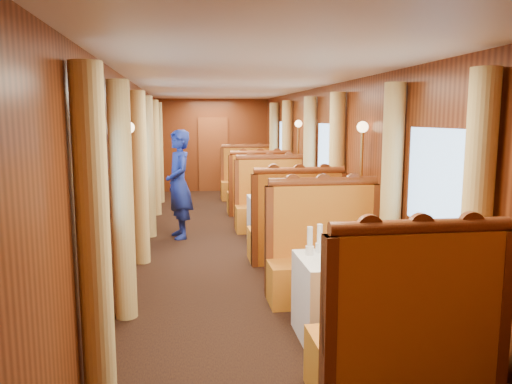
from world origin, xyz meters
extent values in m
cube|color=brown|center=(0.00, 5.97, 1.00)|extent=(0.80, 0.04, 2.00)
cube|color=white|center=(0.75, -3.50, 0.38)|extent=(1.05, 0.72, 0.75)
cube|color=#B44814|center=(0.75, -4.45, 0.23)|extent=(1.30, 0.55, 0.45)
cube|color=#B44814|center=(0.75, -4.67, 0.85)|extent=(1.30, 0.12, 0.80)
cylinder|color=brown|center=(0.75, -4.67, 1.29)|extent=(1.23, 0.10, 0.10)
cube|color=#B44814|center=(0.75, -2.55, 0.23)|extent=(1.30, 0.55, 0.45)
cube|color=#B44814|center=(0.75, -2.33, 0.85)|extent=(1.30, 0.12, 0.80)
cylinder|color=brown|center=(0.75, -2.33, 1.29)|extent=(1.23, 0.10, 0.10)
cube|color=white|center=(0.75, 0.00, 0.38)|extent=(1.05, 0.72, 0.75)
cube|color=#B44814|center=(0.75, -0.95, 0.23)|extent=(1.30, 0.55, 0.45)
cube|color=#B44814|center=(0.75, -1.17, 0.85)|extent=(1.30, 0.12, 0.80)
cylinder|color=brown|center=(0.75, -1.17, 1.29)|extent=(1.23, 0.10, 0.10)
cube|color=#B44814|center=(0.75, 0.95, 0.23)|extent=(1.30, 0.55, 0.45)
cube|color=#B44814|center=(0.75, 1.17, 0.85)|extent=(1.30, 0.12, 0.80)
cylinder|color=brown|center=(0.75, 1.17, 1.29)|extent=(1.23, 0.10, 0.10)
cube|color=white|center=(0.75, 3.50, 0.38)|extent=(1.05, 0.72, 0.75)
cube|color=#B44814|center=(0.75, 2.55, 0.23)|extent=(1.30, 0.55, 0.45)
cube|color=#B44814|center=(0.75, 2.33, 0.85)|extent=(1.30, 0.12, 0.80)
cylinder|color=brown|center=(0.75, 2.33, 1.29)|extent=(1.23, 0.10, 0.10)
cube|color=#B44814|center=(0.75, 4.45, 0.23)|extent=(1.30, 0.55, 0.45)
cube|color=#B44814|center=(0.75, 4.67, 0.85)|extent=(1.30, 0.12, 0.80)
cylinder|color=brown|center=(0.75, 4.67, 1.29)|extent=(1.23, 0.10, 0.10)
cube|color=silver|center=(0.68, -3.55, 0.76)|extent=(0.41, 0.36, 0.01)
cylinder|color=white|center=(1.05, -3.64, 0.76)|extent=(0.23, 0.23, 0.01)
cylinder|color=white|center=(0.34, -3.36, 0.79)|extent=(0.08, 0.08, 0.08)
cylinder|color=white|center=(0.34, -3.36, 0.92)|extent=(0.05, 0.05, 0.18)
cylinder|color=white|center=(0.46, -3.26, 0.79)|extent=(0.08, 0.08, 0.08)
cylinder|color=white|center=(0.46, -3.26, 0.92)|extent=(0.05, 0.05, 0.18)
cylinder|color=silver|center=(0.77, 0.00, 0.82)|extent=(0.06, 0.06, 0.14)
cylinder|color=silver|center=(0.73, 3.53, 0.82)|extent=(0.06, 0.06, 0.14)
cylinder|color=#DEBF71|center=(-1.38, -4.28, 1.18)|extent=(0.22, 0.22, 2.35)
cylinder|color=#DEBF71|center=(-1.38, -2.72, 1.18)|extent=(0.22, 0.22, 2.35)
cylinder|color=#DEBF71|center=(1.38, -4.28, 1.18)|extent=(0.22, 0.22, 2.35)
cylinder|color=#DEBF71|center=(1.38, -2.72, 1.18)|extent=(0.22, 0.22, 2.35)
cylinder|color=#DEBF71|center=(-1.38, -0.78, 1.18)|extent=(0.22, 0.22, 2.35)
cylinder|color=#DEBF71|center=(-1.38, 0.78, 1.18)|extent=(0.22, 0.22, 2.35)
cylinder|color=#DEBF71|center=(1.38, -0.78, 1.18)|extent=(0.22, 0.22, 2.35)
cylinder|color=#DEBF71|center=(1.38, 0.78, 1.18)|extent=(0.22, 0.22, 2.35)
cylinder|color=#DEBF71|center=(-1.38, 2.72, 1.18)|extent=(0.22, 0.22, 2.35)
cylinder|color=#DEBF71|center=(-1.38, 4.28, 1.18)|extent=(0.22, 0.22, 2.35)
cylinder|color=#DEBF71|center=(1.38, 2.72, 1.18)|extent=(0.22, 0.22, 2.35)
cylinder|color=#DEBF71|center=(1.38, 4.28, 1.18)|extent=(0.22, 0.22, 2.35)
cylinder|color=#BF8C3F|center=(-1.40, -1.75, 0.93)|extent=(0.04, 0.04, 1.85)
sphere|color=#FFD18C|center=(-1.40, -1.75, 1.88)|extent=(0.14, 0.14, 0.14)
cylinder|color=#BF8C3F|center=(1.40, -1.75, 0.93)|extent=(0.04, 0.04, 1.85)
sphere|color=#FFD18C|center=(1.40, -1.75, 1.88)|extent=(0.14, 0.14, 0.14)
cylinder|color=#BF8C3F|center=(-1.40, 1.75, 0.93)|extent=(0.04, 0.04, 1.85)
sphere|color=#FFD18C|center=(-1.40, 1.75, 1.88)|extent=(0.14, 0.14, 0.14)
cylinder|color=#BF8C3F|center=(1.40, 1.75, 0.93)|extent=(0.04, 0.04, 1.85)
sphere|color=#FFD18C|center=(1.40, 1.75, 1.88)|extent=(0.14, 0.14, 0.14)
imported|color=navy|center=(-0.87, 0.62, 0.90)|extent=(0.58, 0.74, 1.80)
cube|color=beige|center=(0.75, 0.83, 0.75)|extent=(0.40, 0.24, 0.55)
sphere|color=tan|center=(0.75, 0.83, 1.11)|extent=(0.20, 0.20, 0.20)
cube|color=beige|center=(0.75, 0.66, 0.52)|extent=(0.36, 0.30, 0.14)
camera|label=1|loc=(-0.76, -7.66, 1.99)|focal=35.00mm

